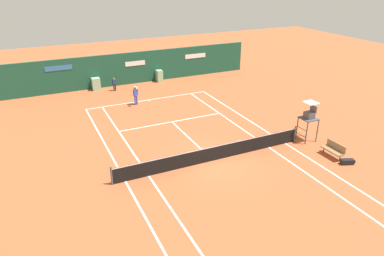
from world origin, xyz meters
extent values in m
plane|color=#A8512D|center=(0.00, 0.00, 0.00)|extent=(80.00, 80.00, 0.00)
cube|color=white|center=(0.00, 11.70, 0.00)|extent=(10.60, 0.10, 0.01)
cube|color=white|center=(-5.30, 0.00, 0.00)|extent=(0.10, 23.40, 0.01)
cube|color=white|center=(-4.00, 0.00, 0.00)|extent=(0.10, 23.40, 0.01)
cube|color=white|center=(4.00, 0.00, 0.00)|extent=(0.10, 23.40, 0.01)
cube|color=white|center=(5.30, 0.00, 0.00)|extent=(0.10, 23.40, 0.01)
cube|color=white|center=(0.00, 6.40, 0.00)|extent=(8.00, 0.10, 0.01)
cube|color=white|center=(0.00, 3.20, 0.00)|extent=(0.10, 6.40, 0.01)
cube|color=white|center=(0.00, 11.55, 0.00)|extent=(0.10, 0.24, 0.01)
cylinder|color=#4C4C51|center=(-6.00, 0.00, 0.53)|extent=(0.10, 0.10, 1.07)
cylinder|color=#4C4C51|center=(6.00, 0.00, 0.53)|extent=(0.10, 0.10, 1.07)
cube|color=black|center=(0.00, 0.00, 0.47)|extent=(12.00, 0.03, 0.95)
cube|color=white|center=(0.00, 0.00, 0.92)|extent=(12.00, 0.04, 0.06)
cube|color=#194C38|center=(0.00, 17.00, 1.52)|extent=(25.00, 0.24, 3.05)
cube|color=#2D6BA8|center=(-6.49, 16.86, 2.31)|extent=(2.31, 0.02, 0.44)
cube|color=white|center=(0.51, 16.86, 1.98)|extent=(1.96, 0.02, 0.44)
cube|color=white|center=(6.95, 16.86, 2.09)|extent=(2.29, 0.02, 0.44)
cube|color=#8CB793|center=(-3.47, 16.45, 0.56)|extent=(0.73, 0.70, 1.13)
cube|color=#8CB793|center=(2.78, 16.45, 0.57)|extent=(0.56, 0.70, 1.15)
cylinder|color=#47474C|center=(6.39, -0.63, 0.76)|extent=(0.07, 0.07, 1.51)
cylinder|color=#47474C|center=(6.39, 0.27, 0.76)|extent=(0.07, 0.07, 1.51)
cylinder|color=#47474C|center=(7.29, -0.63, 0.76)|extent=(0.07, 0.07, 1.51)
cylinder|color=#47474C|center=(7.29, 0.27, 0.76)|extent=(0.07, 0.07, 1.51)
cylinder|color=#47474C|center=(6.39, -0.18, 0.45)|extent=(0.04, 0.81, 0.04)
cylinder|color=#47474C|center=(6.39, -0.18, 0.91)|extent=(0.04, 0.81, 0.04)
cube|color=#47474C|center=(6.84, -0.18, 1.54)|extent=(1.00, 1.00, 0.06)
cube|color=#4C4C51|center=(6.84, -0.18, 1.77)|extent=(0.52, 0.56, 0.40)
cube|color=#4C4C51|center=(7.13, -0.18, 2.15)|extent=(0.06, 0.56, 0.45)
cube|color=white|center=(6.84, -0.18, 2.62)|extent=(0.76, 0.80, 0.04)
cylinder|color=#38383D|center=(6.65, -3.25, 0.19)|extent=(0.06, 0.06, 0.38)
cylinder|color=#38383D|center=(6.65, -1.99, 0.19)|extent=(0.06, 0.06, 0.38)
cube|color=olive|center=(6.65, -2.62, 0.42)|extent=(0.48, 1.43, 0.08)
cube|color=olive|center=(6.92, -2.62, 0.67)|extent=(0.06, 1.43, 0.42)
cube|color=black|center=(6.80, -3.68, 0.16)|extent=(0.78, 0.54, 0.32)
sphere|color=black|center=(7.13, -3.80, 0.16)|extent=(0.29, 0.29, 0.28)
cylinder|color=blue|center=(-1.22, 11.08, 0.40)|extent=(0.13, 0.13, 0.80)
cylinder|color=blue|center=(-1.39, 11.02, 0.40)|extent=(0.13, 0.13, 0.80)
cube|color=blue|center=(-1.30, 11.05, 1.08)|extent=(0.41, 0.31, 0.56)
sphere|color=brown|center=(-1.30, 11.05, 1.46)|extent=(0.22, 0.22, 0.22)
cylinder|color=white|center=(-1.30, 11.05, 1.55)|extent=(0.21, 0.21, 0.06)
cylinder|color=blue|center=(-1.10, 11.13, 1.04)|extent=(0.08, 0.08, 0.54)
cylinder|color=brown|center=(-1.42, 10.72, 1.30)|extent=(0.27, 0.53, 0.08)
cylinder|color=black|center=(-1.32, 10.47, 1.41)|extent=(0.03, 0.03, 0.22)
torus|color=#DB3838|center=(-1.32, 10.47, 1.66)|extent=(0.29, 0.13, 0.30)
cylinder|color=silver|center=(-1.32, 10.47, 1.66)|extent=(0.24, 0.10, 0.26)
cylinder|color=black|center=(-1.94, 15.42, 0.31)|extent=(0.10, 0.10, 0.63)
cylinder|color=black|center=(-2.08, 15.40, 0.31)|extent=(0.10, 0.10, 0.63)
cube|color=navy|center=(-2.01, 15.41, 0.85)|extent=(0.30, 0.19, 0.44)
sphere|color=#8C664C|center=(-2.01, 15.41, 1.15)|extent=(0.17, 0.17, 0.17)
cylinder|color=navy|center=(-1.83, 15.43, 0.82)|extent=(0.07, 0.07, 0.42)
cylinder|color=navy|center=(-2.18, 15.38, 0.82)|extent=(0.07, 0.07, 0.42)
sphere|color=#CCE033|center=(3.93, 8.13, 0.03)|extent=(0.07, 0.07, 0.07)
sphere|color=#CCE033|center=(3.59, 8.64, 0.03)|extent=(0.07, 0.07, 0.07)
sphere|color=#CCE033|center=(-0.29, 10.12, 0.03)|extent=(0.07, 0.07, 0.07)
camera|label=1|loc=(-8.97, -16.09, 10.37)|focal=33.35mm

